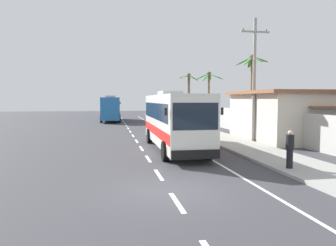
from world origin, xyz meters
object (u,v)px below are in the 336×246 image
object	(u,v)px
motorcycle_beside_bus	(178,127)
palm_nearest	(209,86)
palm_third	(252,76)
pedestrian_near_kerb	(290,149)
palm_second	(189,90)
roadside_building	(334,115)
coach_bus_foreground	(174,119)
utility_pole_mid	(254,78)
coach_bus_far_lane	(111,108)

from	to	relation	value
motorcycle_beside_bus	palm_nearest	distance (m)	10.44
palm_nearest	palm_third	distance (m)	10.04
pedestrian_near_kerb	palm_second	distance (m)	32.83
palm_nearest	roadside_building	xyz separation A→B (m)	(6.32, -13.44, -2.87)
coach_bus_foreground	pedestrian_near_kerb	bearing A→B (deg)	-61.68
palm_second	roadside_building	xyz separation A→B (m)	(6.61, -22.11, -2.64)
palm_second	palm_third	bearing A→B (deg)	-86.80
roadside_building	pedestrian_near_kerb	bearing A→B (deg)	-134.34
palm_second	roadside_building	distance (m)	23.22
coach_bus_foreground	palm_nearest	world-z (taller)	palm_nearest
motorcycle_beside_bus	palm_nearest	world-z (taller)	palm_nearest
motorcycle_beside_bus	utility_pole_mid	world-z (taller)	utility_pole_mid
palm_nearest	palm_third	size ratio (longest dim) A/B	0.91
utility_pole_mid	palm_nearest	world-z (taller)	utility_pole_mid
motorcycle_beside_bus	roadside_building	xyz separation A→B (m)	(11.74, -5.55, 1.28)
pedestrian_near_kerb	palm_third	distance (m)	15.10
palm_nearest	palm_second	bearing A→B (deg)	91.90
utility_pole_mid	palm_third	distance (m)	4.72
utility_pole_mid	palm_third	bearing A→B (deg)	67.03
coach_bus_foreground	roadside_building	bearing A→B (deg)	13.05
coach_bus_far_lane	palm_nearest	world-z (taller)	palm_nearest
coach_bus_far_lane	palm_nearest	distance (m)	16.52
palm_nearest	coach_bus_foreground	bearing A→B (deg)	-114.56
motorcycle_beside_bus	palm_third	xyz separation A→B (m)	(6.17, -2.11, 4.56)
coach_bus_far_lane	pedestrian_near_kerb	size ratio (longest dim) A/B	6.75
utility_pole_mid	palm_nearest	bearing A→B (deg)	85.70
palm_nearest	palm_third	bearing A→B (deg)	-85.68
coach_bus_foreground	coach_bus_far_lane	bearing A→B (deg)	97.65
motorcycle_beside_bus	palm_third	world-z (taller)	palm_third
utility_pole_mid	roadside_building	xyz separation A→B (m)	(7.40, 0.89, -2.84)
coach_bus_far_lane	motorcycle_beside_bus	xyz separation A→B (m)	(5.99, -19.49, -1.29)
palm_second	coach_bus_far_lane	bearing A→B (deg)	165.26
motorcycle_beside_bus	palm_second	size ratio (longest dim) A/B	0.28
coach_bus_far_lane	pedestrian_near_kerb	distance (m)	36.20
pedestrian_near_kerb	utility_pole_mid	bearing A→B (deg)	-115.16
palm_nearest	roadside_building	world-z (taller)	palm_nearest
pedestrian_near_kerb	palm_nearest	distance (m)	24.38
motorcycle_beside_bus	coach_bus_foreground	bearing A→B (deg)	-104.07
coach_bus_foreground	palm_second	xyz separation A→B (m)	(7.33, 25.34, 2.63)
coach_bus_foreground	coach_bus_far_lane	distance (m)	28.52
coach_bus_far_lane	palm_second	bearing A→B (deg)	-14.74
pedestrian_near_kerb	palm_third	size ratio (longest dim) A/B	0.24
utility_pole_mid	palm_second	world-z (taller)	utility_pole_mid
pedestrian_near_kerb	utility_pole_mid	world-z (taller)	utility_pole_mid
pedestrian_near_kerb	palm_nearest	bearing A→B (deg)	-108.22
coach_bus_foreground	palm_nearest	distance (m)	18.55
coach_bus_foreground	coach_bus_far_lane	xyz separation A→B (m)	(-3.80, 28.26, -0.00)
palm_third	coach_bus_far_lane	bearing A→B (deg)	119.40
utility_pole_mid	roadside_building	size ratio (longest dim) A/B	0.59
utility_pole_mid	palm_second	distance (m)	23.01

